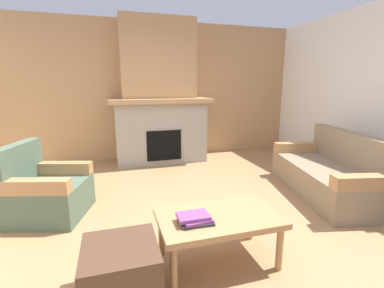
{
  "coord_description": "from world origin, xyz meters",
  "views": [
    {
      "loc": [
        -0.92,
        -2.61,
        1.49
      ],
      "look_at": [
        0.14,
        0.89,
        0.68
      ],
      "focal_mm": 25.39,
      "sensor_mm": 36.0,
      "label": 1
    }
  ],
  "objects_px": {
    "ottoman": "(121,272)",
    "coffee_table": "(218,221)",
    "fireplace": "(159,102)",
    "armchair": "(45,192)",
    "couch": "(330,174)"
  },
  "relations": [
    {
      "from": "couch",
      "to": "armchair",
      "type": "xyz_separation_m",
      "value": [
        -3.62,
        0.41,
        0.01
      ]
    },
    {
      "from": "fireplace",
      "to": "armchair",
      "type": "bearing_deg",
      "value": -130.52
    },
    {
      "from": "ottoman",
      "to": "couch",
      "type": "bearing_deg",
      "value": 21.29
    },
    {
      "from": "armchair",
      "to": "couch",
      "type": "bearing_deg",
      "value": -6.5
    },
    {
      "from": "coffee_table",
      "to": "ottoman",
      "type": "xyz_separation_m",
      "value": [
        -0.8,
        -0.17,
        -0.18
      ]
    },
    {
      "from": "armchair",
      "to": "ottoman",
      "type": "bearing_deg",
      "value": -63.03
    },
    {
      "from": "fireplace",
      "to": "coffee_table",
      "type": "relative_size",
      "value": 2.7
    },
    {
      "from": "armchair",
      "to": "ottoman",
      "type": "xyz_separation_m",
      "value": [
        0.77,
        -1.52,
        -0.09
      ]
    },
    {
      "from": "couch",
      "to": "ottoman",
      "type": "relative_size",
      "value": 3.73
    },
    {
      "from": "coffee_table",
      "to": "ottoman",
      "type": "bearing_deg",
      "value": -167.94
    },
    {
      "from": "armchair",
      "to": "fireplace",
      "type": "bearing_deg",
      "value": 49.48
    },
    {
      "from": "fireplace",
      "to": "armchair",
      "type": "relative_size",
      "value": 2.87
    },
    {
      "from": "couch",
      "to": "coffee_table",
      "type": "distance_m",
      "value": 2.25
    },
    {
      "from": "ottoman",
      "to": "coffee_table",
      "type": "bearing_deg",
      "value": 12.06
    },
    {
      "from": "armchair",
      "to": "coffee_table",
      "type": "distance_m",
      "value": 2.08
    }
  ]
}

